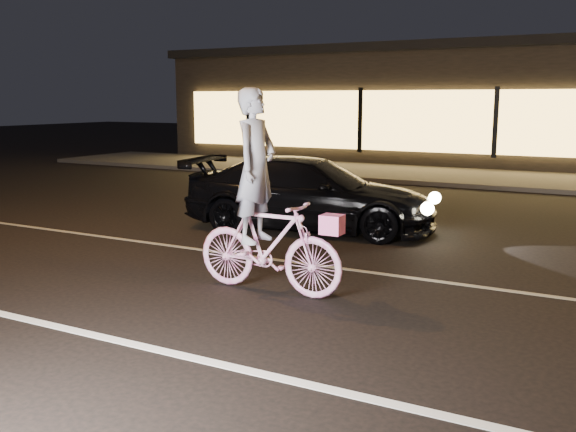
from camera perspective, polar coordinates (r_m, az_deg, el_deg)
The scene contains 7 objects.
ground at distance 7.39m, azimuth -4.35°, elevation -7.86°, with size 90.00×90.00×0.00m, color black.
lane_stripe_near at distance 6.26m, azimuth -11.89°, elevation -11.47°, with size 60.00×0.12×0.01m, color silver.
lane_stripe_far at distance 9.07m, azimuth 2.46°, elevation -4.37°, with size 60.00×0.10×0.01m, color gray.
sidewalk at distance 19.42m, azimuth 16.74°, elevation 3.26°, with size 30.00×4.00×0.12m, color #383533.
storefront at distance 25.17m, azimuth 19.78°, elevation 9.38°, with size 25.40×8.42×4.20m.
cyclist at distance 7.66m, azimuth -2.06°, elevation -0.47°, with size 1.94×0.67×2.45m.
sedan at distance 11.41m, azimuth 1.96°, elevation 1.97°, with size 4.70×2.55×1.29m.
Camera 1 is at (3.80, -5.91, 2.31)m, focal length 40.00 mm.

